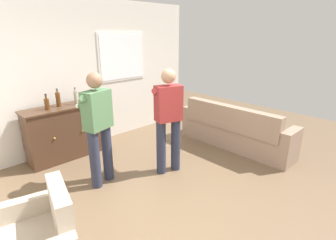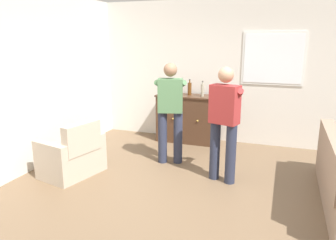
{
  "view_description": "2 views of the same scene",
  "coord_description": "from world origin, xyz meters",
  "px_view_note": "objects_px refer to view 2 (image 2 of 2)",
  "views": [
    {
      "loc": [
        -2.35,
        -2.14,
        2.19
      ],
      "look_at": [
        -0.08,
        0.22,
        1.08
      ],
      "focal_mm": 28.0,
      "sensor_mm": 36.0,
      "label": 1
    },
    {
      "loc": [
        1.11,
        -3.89,
        2.06
      ],
      "look_at": [
        -0.31,
        0.08,
        1.01
      ],
      "focal_mm": 35.0,
      "sensor_mm": 36.0,
      "label": 2
    }
  ],
  "objects_px": {
    "armchair": "(73,157)",
    "person_standing_left": "(170,108)",
    "bottle_spirits_clear": "(202,90)",
    "bottle_wine_green": "(190,89)",
    "sideboard_cabinet": "(188,119)",
    "person_standing_right": "(224,119)",
    "bottle_liquor_amber": "(178,90)"
  },
  "relations": [
    {
      "from": "bottle_spirits_clear",
      "to": "armchair",
      "type": "bearing_deg",
      "value": -124.25
    },
    {
      "from": "sideboard_cabinet",
      "to": "person_standing_left",
      "type": "bearing_deg",
      "value": -88.33
    },
    {
      "from": "armchair",
      "to": "bottle_wine_green",
      "type": "bearing_deg",
      "value": 62.0
    },
    {
      "from": "bottle_wine_green",
      "to": "person_standing_right",
      "type": "distance_m",
      "value": 1.98
    },
    {
      "from": "armchair",
      "to": "bottle_liquor_amber",
      "type": "xyz_separation_m",
      "value": [
        0.98,
        2.19,
        0.77
      ]
    },
    {
      "from": "armchair",
      "to": "person_standing_right",
      "type": "xyz_separation_m",
      "value": [
        2.21,
        0.56,
        0.65
      ]
    },
    {
      "from": "armchair",
      "to": "person_standing_left",
      "type": "relative_size",
      "value": 0.6
    },
    {
      "from": "bottle_wine_green",
      "to": "person_standing_right",
      "type": "bearing_deg",
      "value": -59.34
    },
    {
      "from": "bottle_spirits_clear",
      "to": "sideboard_cabinet",
      "type": "bearing_deg",
      "value": 172.72
    },
    {
      "from": "armchair",
      "to": "person_standing_right",
      "type": "relative_size",
      "value": 0.6
    },
    {
      "from": "bottle_wine_green",
      "to": "bottle_spirits_clear",
      "type": "bearing_deg",
      "value": -16.11
    },
    {
      "from": "armchair",
      "to": "bottle_spirits_clear",
      "type": "height_order",
      "value": "bottle_spirits_clear"
    },
    {
      "from": "bottle_wine_green",
      "to": "person_standing_left",
      "type": "xyz_separation_m",
      "value": [
        0.03,
        -1.26,
        -0.15
      ]
    },
    {
      "from": "bottle_spirits_clear",
      "to": "person_standing_right",
      "type": "relative_size",
      "value": 0.18
    },
    {
      "from": "person_standing_right",
      "to": "armchair",
      "type": "bearing_deg",
      "value": -165.69
    },
    {
      "from": "bottle_spirits_clear",
      "to": "bottle_wine_green",
      "type": "bearing_deg",
      "value": 163.89
    },
    {
      "from": "bottle_spirits_clear",
      "to": "person_standing_left",
      "type": "xyz_separation_m",
      "value": [
        -0.25,
        -1.18,
        -0.15
      ]
    },
    {
      "from": "armchair",
      "to": "bottle_liquor_amber",
      "type": "bearing_deg",
      "value": 65.85
    },
    {
      "from": "armchair",
      "to": "bottle_liquor_amber",
      "type": "relative_size",
      "value": 3.76
    },
    {
      "from": "sideboard_cabinet",
      "to": "bottle_wine_green",
      "type": "distance_m",
      "value": 0.61
    },
    {
      "from": "bottle_wine_green",
      "to": "bottle_spirits_clear",
      "type": "xyz_separation_m",
      "value": [
        0.28,
        -0.08,
        -0.0
      ]
    },
    {
      "from": "bottle_wine_green",
      "to": "bottle_liquor_amber",
      "type": "relative_size",
      "value": 1.18
    },
    {
      "from": "sideboard_cabinet",
      "to": "bottle_wine_green",
      "type": "height_order",
      "value": "bottle_wine_green"
    },
    {
      "from": "person_standing_left",
      "to": "person_standing_right",
      "type": "bearing_deg",
      "value": -24.26
    },
    {
      "from": "armchair",
      "to": "bottle_spirits_clear",
      "type": "distance_m",
      "value": 2.75
    },
    {
      "from": "sideboard_cabinet",
      "to": "bottle_spirits_clear",
      "type": "bearing_deg",
      "value": -7.28
    },
    {
      "from": "bottle_liquor_amber",
      "to": "person_standing_right",
      "type": "height_order",
      "value": "person_standing_right"
    },
    {
      "from": "person_standing_right",
      "to": "bottle_wine_green",
      "type": "bearing_deg",
      "value": 120.66
    },
    {
      "from": "bottle_wine_green",
      "to": "bottle_spirits_clear",
      "type": "distance_m",
      "value": 0.29
    },
    {
      "from": "armchair",
      "to": "bottle_spirits_clear",
      "type": "xyz_separation_m",
      "value": [
        1.48,
        2.18,
        0.79
      ]
    },
    {
      "from": "sideboard_cabinet",
      "to": "person_standing_right",
      "type": "distance_m",
      "value": 1.99
    },
    {
      "from": "bottle_wine_green",
      "to": "armchair",
      "type": "bearing_deg",
      "value": -118.0
    }
  ]
}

